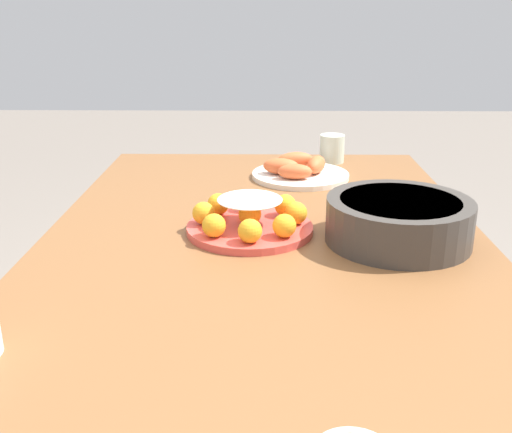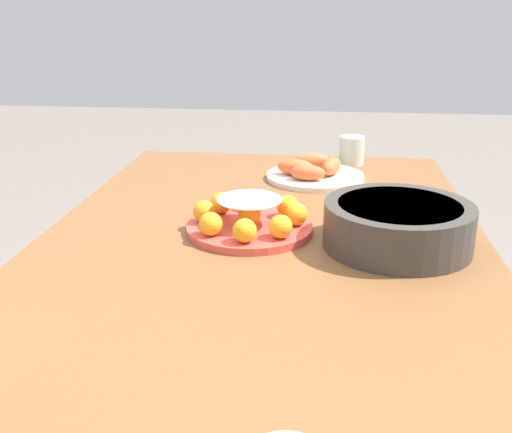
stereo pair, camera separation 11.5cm
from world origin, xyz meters
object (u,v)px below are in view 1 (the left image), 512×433
Objects in this scene: dining_table at (263,276)px; cake_plate at (249,219)px; serving_bowl at (398,219)px; seafood_platter at (298,171)px; cup_far at (331,149)px.

dining_table is 0.13m from cake_plate.
serving_bowl is 0.51m from seafood_platter.
seafood_platter is at bearing -31.58° from cup_far.
cake_plate is 3.19× the size of cup_far.
cake_plate reaches higher than seafood_platter.
dining_table is 4.95× the size of serving_bowl.
dining_table is at bearing -94.69° from serving_bowl.
serving_bowl reaches higher than seafood_platter.
dining_table is 5.41× the size of cake_plate.
serving_bowl is at bearing 80.59° from cake_plate.
serving_bowl is at bearing 85.31° from dining_table.
serving_bowl is (0.02, 0.27, 0.14)m from dining_table.
seafood_platter is at bearing -159.50° from serving_bowl.
cake_plate is 0.31m from serving_bowl.
serving_bowl reaches higher than dining_table.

